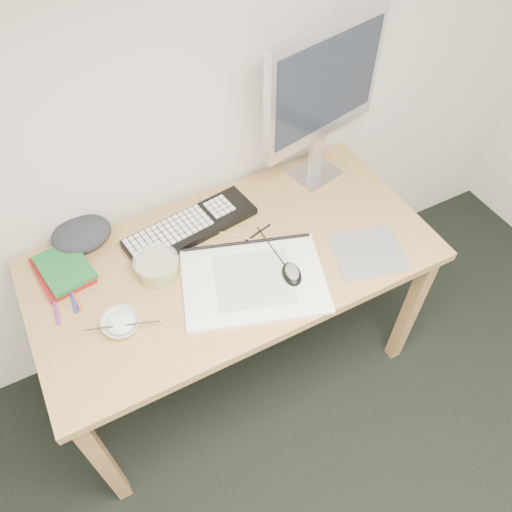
{
  "coord_description": "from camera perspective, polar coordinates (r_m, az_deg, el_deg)",
  "views": [
    {
      "loc": [
        -0.4,
        0.42,
        2.09
      ],
      "look_at": [
        0.09,
        1.34,
        0.83
      ],
      "focal_mm": 35.0,
      "sensor_mm": 36.0,
      "label": 1
    }
  ],
  "objects": [
    {
      "name": "desk",
      "position": [
        1.8,
        -2.47,
        -1.77
      ],
      "size": [
        1.4,
        0.7,
        0.75
      ],
      "color": "tan",
      "rests_on": "ground"
    },
    {
      "name": "mousepad",
      "position": [
        1.79,
        12.66,
        0.42
      ],
      "size": [
        0.29,
        0.27,
        0.0
      ],
      "primitive_type": "cube",
      "rotation": [
        0.0,
        0.0,
        -0.26
      ],
      "color": "slate",
      "rests_on": "desk"
    },
    {
      "name": "sketchpad",
      "position": [
        1.66,
        -0.25,
        -2.84
      ],
      "size": [
        0.55,
        0.47,
        0.01
      ],
      "primitive_type": "cube",
      "rotation": [
        0.0,
        0.0,
        -0.32
      ],
      "color": "white",
      "rests_on": "desk"
    },
    {
      "name": "keyboard",
      "position": [
        1.82,
        -7.49,
        3.29
      ],
      "size": [
        0.51,
        0.22,
        0.03
      ],
      "primitive_type": "cube",
      "rotation": [
        0.0,
        0.0,
        0.15
      ],
      "color": "black",
      "rests_on": "desk"
    },
    {
      "name": "monitor",
      "position": [
        1.82,
        7.76,
        18.36
      ],
      "size": [
        0.52,
        0.2,
        0.61
      ],
      "rotation": [
        0.0,
        0.0,
        0.22
      ],
      "color": "silver",
      "rests_on": "desk"
    },
    {
      "name": "mouse",
      "position": [
        1.66,
        4.13,
        -1.84
      ],
      "size": [
        0.09,
        0.11,
        0.03
      ],
      "primitive_type": "ellipsoid",
      "rotation": [
        0.0,
        0.0,
        -0.24
      ],
      "color": "black",
      "rests_on": "sketchpad"
    },
    {
      "name": "rice_bowl",
      "position": [
        1.61,
        -15.14,
        -7.5
      ],
      "size": [
        0.15,
        0.15,
        0.04
      ],
      "primitive_type": "imported",
      "rotation": [
        0.0,
        0.0,
        -0.31
      ],
      "color": "silver",
      "rests_on": "desk"
    },
    {
      "name": "chopsticks",
      "position": [
        1.58,
        -14.92,
        -7.67
      ],
      "size": [
        0.22,
        0.09,
        0.02
      ],
      "primitive_type": "cylinder",
      "rotation": [
        0.0,
        1.57,
        -0.34
      ],
      "color": "silver",
      "rests_on": "rice_bowl"
    },
    {
      "name": "fruit_tub",
      "position": [
        1.69,
        -11.24,
        -1.2
      ],
      "size": [
        0.15,
        0.15,
        0.07
      ],
      "primitive_type": "cylinder",
      "rotation": [
        0.0,
        0.0,
        -0.0
      ],
      "color": "#E4D250",
      "rests_on": "desk"
    },
    {
      "name": "book_red",
      "position": [
        1.8,
        -21.25,
        -1.57
      ],
      "size": [
        0.19,
        0.23,
        0.02
      ],
      "primitive_type": "cube",
      "rotation": [
        0.0,
        0.0,
        0.13
      ],
      "color": "maroon",
      "rests_on": "desk"
    },
    {
      "name": "book_green",
      "position": [
        1.78,
        -21.06,
        -1.21
      ],
      "size": [
        0.18,
        0.22,
        0.02
      ],
      "primitive_type": "cube",
      "rotation": [
        0.0,
        0.0,
        0.17
      ],
      "color": "#19642C",
      "rests_on": "book_red"
    },
    {
      "name": "cloth_lump",
      "position": [
        1.86,
        -19.31,
        2.37
      ],
      "size": [
        0.21,
        0.19,
        0.07
      ],
      "primitive_type": "ellipsoid",
      "rotation": [
        0.0,
        0.0,
        -0.32
      ],
      "color": "#23262A",
      "rests_on": "desk"
    },
    {
      "name": "pencil_pink",
      "position": [
        1.77,
        -4.65,
        1.21
      ],
      "size": [
        0.16,
        0.06,
        0.01
      ],
      "primitive_type": "cylinder",
      "rotation": [
        0.0,
        1.57,
        -0.34
      ],
      "color": "#E0708A",
      "rests_on": "desk"
    },
    {
      "name": "pencil_tan",
      "position": [
        1.79,
        -2.09,
        2.23
      ],
      "size": [
        0.14,
        0.15,
        0.01
      ],
      "primitive_type": "cylinder",
      "rotation": [
        0.0,
        1.57,
        -0.79
      ],
      "color": "tan",
      "rests_on": "desk"
    },
    {
      "name": "pencil_black",
      "position": [
        1.79,
        -0.33,
        2.3
      ],
      "size": [
        0.16,
        0.05,
        0.01
      ],
      "primitive_type": "cylinder",
      "rotation": [
        0.0,
        1.57,
        0.26
      ],
      "color": "black",
      "rests_on": "desk"
    },
    {
      "name": "marker_blue",
      "position": [
        1.73,
        -20.24,
        -4.28
      ],
      "size": [
        0.02,
        0.14,
        0.01
      ],
      "primitive_type": "cylinder",
      "rotation": [
        0.0,
        1.57,
        1.51
      ],
      "color": "#2037B0",
      "rests_on": "desk"
    },
    {
      "name": "marker_orange",
      "position": [
        1.73,
        -20.02,
        -4.38
      ],
      "size": [
        0.02,
        0.12,
        0.01
      ],
      "primitive_type": "cylinder",
      "rotation": [
        0.0,
        1.57,
        1.68
      ],
      "color": "#C96317",
      "rests_on": "desk"
    },
    {
      "name": "marker_purple",
      "position": [
        1.72,
        -21.94,
        -5.65
      ],
      "size": [
        0.02,
        0.13,
        0.01
      ],
      "primitive_type": "cylinder",
      "rotation": [
        0.0,
        1.57,
        1.52
      ],
      "color": "purple",
      "rests_on": "desk"
    }
  ]
}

